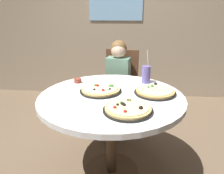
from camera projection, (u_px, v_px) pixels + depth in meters
name	position (u px, v px, depth m)	size (l,w,h in m)	color
ground_plane	(111.00, 171.00, 1.94)	(8.00, 8.00, 0.00)	brown
wall_with_window	(124.00, 7.00, 3.33)	(5.20, 0.13, 2.90)	gray
dining_table	(111.00, 107.00, 1.72)	(1.15, 1.15, 0.75)	white
chair_wooden	(120.00, 85.00, 2.60)	(0.47, 0.47, 0.95)	brown
diner_child	(117.00, 93.00, 2.45)	(0.31, 0.43, 1.08)	#3F4766
pizza_veggie	(128.00, 109.00, 1.41)	(0.34, 0.34, 0.05)	black
pizza_cheese	(101.00, 90.00, 1.76)	(0.35, 0.35, 0.05)	black
pizza_pepperoni	(155.00, 91.00, 1.72)	(0.34, 0.34, 0.05)	black
soda_cup	(146.00, 74.00, 1.95)	(0.08, 0.08, 0.31)	#6659A5
sauce_bowl	(78.00, 81.00, 1.98)	(0.07, 0.07, 0.04)	brown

